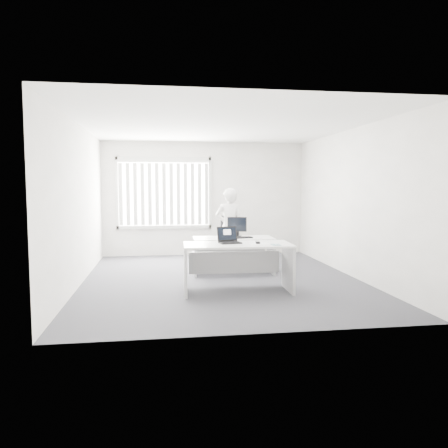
{
  "coord_description": "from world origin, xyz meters",
  "views": [
    {
      "loc": [
        -1.11,
        -7.85,
        1.73
      ],
      "look_at": [
        0.07,
        0.15,
        1.02
      ],
      "focal_mm": 35.0,
      "sensor_mm": 36.0,
      "label": 1
    }
  ],
  "objects": [
    {
      "name": "wall_left",
      "position": [
        -2.5,
        0.0,
        1.4
      ],
      "size": [
        0.02,
        6.0,
        2.8
      ],
      "primitive_type": "cube",
      "color": "white",
      "rests_on": "ground"
    },
    {
      "name": "laptop",
      "position": [
        0.01,
        -0.9,
        0.92
      ],
      "size": [
        0.39,
        0.36,
        0.26
      ],
      "primitive_type": null,
      "rotation": [
        0.0,
        0.0,
        0.17
      ],
      "color": "black",
      "rests_on": "desk_near"
    },
    {
      "name": "ground",
      "position": [
        0.0,
        0.0,
        0.0
      ],
      "size": [
        6.0,
        6.0,
        0.0
      ],
      "primitive_type": "plane",
      "color": "#4A4A51",
      "rests_on": "ground"
    },
    {
      "name": "monitor",
      "position": [
        0.42,
        0.72,
        0.91
      ],
      "size": [
        0.41,
        0.23,
        0.39
      ],
      "primitive_type": null,
      "rotation": [
        0.0,
        0.0,
        -0.3
      ],
      "color": "black",
      "rests_on": "desk_far"
    },
    {
      "name": "keyboard",
      "position": [
        0.44,
        0.41,
        0.72
      ],
      "size": [
        0.47,
        0.24,
        0.02
      ],
      "primitive_type": "cube",
      "rotation": [
        0.0,
        0.0,
        0.21
      ],
      "color": "black",
      "rests_on": "desk_far"
    },
    {
      "name": "wall_back",
      "position": [
        0.0,
        3.0,
        1.4
      ],
      "size": [
        5.0,
        0.02,
        2.8
      ],
      "primitive_type": "cube",
      "color": "white",
      "rests_on": "ground"
    },
    {
      "name": "desk_near",
      "position": [
        0.13,
        -0.96,
        0.57
      ],
      "size": [
        1.76,
        0.87,
        0.79
      ],
      "rotation": [
        0.0,
        0.0,
        -0.04
      ],
      "color": "silver",
      "rests_on": "ground"
    },
    {
      "name": "booklet",
      "position": [
        0.7,
        -1.21,
        0.8
      ],
      "size": [
        0.14,
        0.19,
        0.01
      ],
      "primitive_type": "cube",
      "rotation": [
        0.0,
        0.0,
        -0.02
      ],
      "color": "white",
      "rests_on": "desk_near"
    },
    {
      "name": "wall_right",
      "position": [
        2.5,
        0.0,
        1.4
      ],
      "size": [
        0.02,
        6.0,
        2.8
      ],
      "primitive_type": "cube",
      "color": "white",
      "rests_on": "ground"
    },
    {
      "name": "wall_front",
      "position": [
        0.0,
        -3.0,
        1.4
      ],
      "size": [
        5.0,
        0.02,
        2.8
      ],
      "primitive_type": "cube",
      "color": "white",
      "rests_on": "ground"
    },
    {
      "name": "paper_sheet",
      "position": [
        0.47,
        -1.01,
        0.79
      ],
      "size": [
        0.36,
        0.29,
        0.0
      ],
      "primitive_type": "cube",
      "rotation": [
        0.0,
        0.0,
        0.21
      ],
      "color": "white",
      "rests_on": "desk_near"
    },
    {
      "name": "window",
      "position": [
        -1.0,
        2.96,
        1.55
      ],
      "size": [
        2.32,
        0.06,
        1.76
      ],
      "primitive_type": "cube",
      "color": "beige",
      "rests_on": "wall_back"
    },
    {
      "name": "office_chair",
      "position": [
        0.51,
        1.97,
        0.32
      ],
      "size": [
        0.68,
        0.68,
        1.04
      ],
      "rotation": [
        0.0,
        0.0,
        0.17
      ],
      "color": "black",
      "rests_on": "ground"
    },
    {
      "name": "person",
      "position": [
        0.38,
        1.41,
        0.84
      ],
      "size": [
        0.65,
        0.46,
        1.68
      ],
      "primitive_type": "imported",
      "rotation": [
        0.0,
        0.0,
        3.05
      ],
      "color": "silver",
      "rests_on": "ground"
    },
    {
      "name": "desk_far",
      "position": [
        0.31,
        0.52,
        0.51
      ],
      "size": [
        1.58,
        0.78,
        0.71
      ],
      "rotation": [
        0.0,
        0.0,
        -0.03
      ],
      "color": "silver",
      "rests_on": "ground"
    },
    {
      "name": "mouse",
      "position": [
        0.45,
        -0.99,
        0.82
      ],
      "size": [
        0.08,
        0.12,
        0.05
      ],
      "primitive_type": null,
      "rotation": [
        0.0,
        0.0,
        -0.12
      ],
      "color": "#B4B4B6",
      "rests_on": "paper_sheet"
    },
    {
      "name": "blinds",
      "position": [
        -1.0,
        2.9,
        1.52
      ],
      "size": [
        2.2,
        0.1,
        1.5
      ],
      "primitive_type": null,
      "color": "silver",
      "rests_on": "wall_back"
    },
    {
      "name": "ceiling",
      "position": [
        0.0,
        0.0,
        2.8
      ],
      "size": [
        5.0,
        6.0,
        0.02
      ],
      "primitive_type": "cube",
      "color": "white",
      "rests_on": "wall_back"
    }
  ]
}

